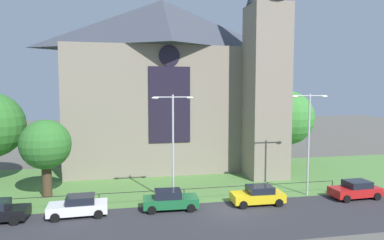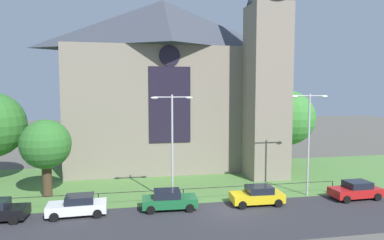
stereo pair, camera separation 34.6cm
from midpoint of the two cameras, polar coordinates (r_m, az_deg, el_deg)
name	(u,v)px [view 2 (the right image)]	position (r m, az deg, el deg)	size (l,w,h in m)	color
ground	(199,178)	(36.87, 1.51, -9.55)	(160.00, 160.00, 0.00)	#56544C
road_asphalt	(234,220)	(25.80, 7.38, -15.99)	(120.00, 8.00, 0.01)	#2D2D33
grass_verge	(204,183)	(34.98, 2.21, -10.34)	(120.00, 20.00, 0.01)	#517F3D
church_building	(171,82)	(41.97, -3.32, 6.35)	(23.20, 16.20, 26.00)	gray
iron_railing	(183,191)	(28.97, -1.09, -11.60)	(27.15, 0.07, 1.13)	black
tree_left_near	(46,145)	(32.34, -22.70, -3.83)	(4.29, 4.29, 6.72)	#423021
tree_right_far	(287,118)	(43.15, 15.70, 0.31)	(6.54, 6.54, 9.20)	#4C3823
streetlamp_near	(172,136)	(27.78, -2.93, -2.58)	(3.37, 0.26, 8.86)	#B2B2B7
streetlamp_far	(309,132)	(31.67, 19.01, -1.85)	(3.37, 0.26, 8.93)	#B2B2B7
parked_car_white	(78,206)	(27.41, -17.98, -13.28)	(4.27, 2.16, 1.51)	silver
parked_car_green	(169,200)	(27.46, -3.46, -13.02)	(4.27, 2.17, 1.51)	#196033
parked_car_yellow	(257,195)	(29.02, 11.07, -12.11)	(4.24, 2.11, 1.51)	gold
parked_car_red	(356,190)	(33.07, 25.66, -10.39)	(4.26, 2.15, 1.51)	#B21919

